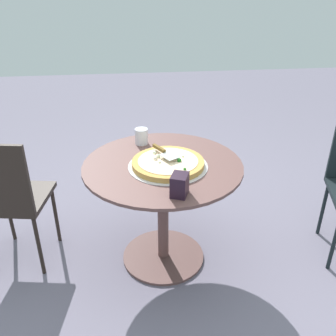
# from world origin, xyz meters

# --- Properties ---
(ground_plane) EXTENTS (10.00, 10.00, 0.00)m
(ground_plane) POSITION_xyz_m (0.00, 0.00, 0.00)
(ground_plane) COLOR slate
(patio_table) EXTENTS (0.91, 0.91, 0.68)m
(patio_table) POSITION_xyz_m (0.00, 0.00, 0.49)
(patio_table) COLOR brown
(patio_table) RESTS_ON ground
(pizza_on_tray) EXTENTS (0.45, 0.45, 0.05)m
(pizza_on_tray) POSITION_xyz_m (0.03, 0.03, 0.70)
(pizza_on_tray) COLOR silver
(pizza_on_tray) RESTS_ON patio_table
(pizza_server) EXTENTS (0.21, 0.15, 0.02)m
(pizza_server) POSITION_xyz_m (-0.03, 0.01, 0.74)
(pizza_server) COLOR silver
(pizza_server) RESTS_ON pizza_on_tray
(drinking_cup) EXTENTS (0.08, 0.08, 0.10)m
(drinking_cup) POSITION_xyz_m (-0.29, -0.10, 0.73)
(drinking_cup) COLOR white
(drinking_cup) RESTS_ON patio_table
(napkin_dispenser) EXTENTS (0.12, 0.11, 0.11)m
(napkin_dispenser) POSITION_xyz_m (0.34, 0.05, 0.74)
(napkin_dispenser) COLOR black
(napkin_dispenser) RESTS_ON patio_table
(patio_chair_near) EXTENTS (0.43, 0.43, 0.87)m
(patio_chair_near) POSITION_xyz_m (-0.05, -0.89, 0.51)
(patio_chair_near) COLOR black
(patio_chair_near) RESTS_ON ground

